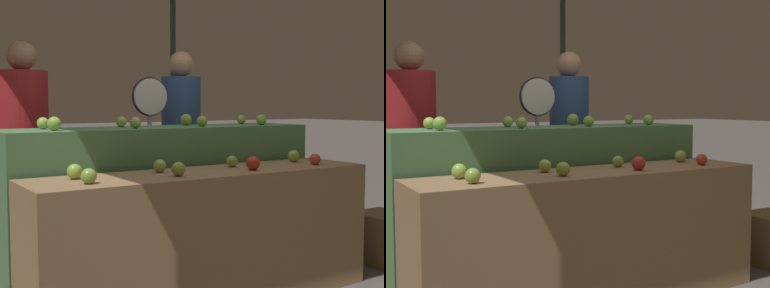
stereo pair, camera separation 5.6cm
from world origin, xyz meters
TOP-DOWN VIEW (x-y plane):
  - display_counter_front at (0.00, 0.00)m, footprint 2.31×0.55m
  - display_counter_back at (0.00, 0.60)m, footprint 2.31×0.55m
  - apple_front_0 at (-0.83, -0.11)m, footprint 0.09×0.09m
  - apple_front_1 at (-0.27, -0.10)m, footprint 0.08×0.08m
  - apple_front_2 at (0.28, -0.11)m, footprint 0.09×0.09m
  - apple_front_3 at (0.83, -0.11)m, footprint 0.08×0.08m
  - apple_front_4 at (-0.83, 0.10)m, footprint 0.09×0.09m
  - apple_front_5 at (-0.28, 0.11)m, footprint 0.08×0.08m
  - apple_front_6 at (0.26, 0.10)m, footprint 0.08×0.08m
  - apple_front_7 at (0.83, 0.11)m, footprint 0.09×0.09m
  - apple_back_0 at (-0.82, 0.48)m, footprint 0.09×0.09m
  - apple_back_1 at (-0.26, 0.48)m, footprint 0.08×0.08m
  - apple_back_2 at (0.27, 0.48)m, footprint 0.08×0.08m
  - apple_back_3 at (0.83, 0.48)m, footprint 0.08×0.08m
  - apple_back_4 at (-0.83, 0.70)m, footprint 0.08×0.08m
  - apple_back_5 at (-0.26, 0.71)m, footprint 0.08×0.08m
  - apple_back_6 at (0.28, 0.71)m, footprint 0.09×0.09m
  - apple_back_7 at (0.82, 0.72)m, footprint 0.08×0.08m
  - produce_scale at (0.20, 1.15)m, footprint 0.32×0.20m
  - person_vendor_at_scale at (0.64, 1.40)m, footprint 0.47×0.47m
  - person_customer_right at (-0.76, 1.45)m, footprint 0.46×0.46m

SIDE VIEW (x-z plane):
  - display_counter_front at x=0.00m, z-range 0.00..0.84m
  - display_counter_back at x=0.00m, z-range 0.00..1.10m
  - apple_front_6 at x=0.26m, z-range 0.84..0.92m
  - apple_front_3 at x=0.83m, z-range 0.84..0.92m
  - apple_front_5 at x=-0.28m, z-range 0.84..0.92m
  - apple_front_1 at x=-0.27m, z-range 0.84..0.93m
  - apple_front_0 at x=-0.83m, z-range 0.84..0.93m
  - apple_front_7 at x=0.83m, z-range 0.84..0.93m
  - apple_front_4 at x=-0.83m, z-range 0.84..0.93m
  - apple_front_2 at x=0.28m, z-range 0.84..0.93m
  - person_vendor_at_scale at x=0.64m, z-range 0.14..1.88m
  - person_customer_right at x=-0.76m, z-range 0.13..1.89m
  - produce_scale at x=0.20m, z-range 0.35..1.84m
  - apple_back_7 at x=0.82m, z-range 1.10..1.18m
  - apple_back_5 at x=-0.26m, z-range 1.10..1.18m
  - apple_back_1 at x=-0.26m, z-range 1.10..1.18m
  - apple_back_4 at x=-0.83m, z-range 1.10..1.18m
  - apple_back_2 at x=0.27m, z-range 1.10..1.18m
  - apple_back_3 at x=0.83m, z-range 1.10..1.19m
  - apple_back_0 at x=-0.82m, z-range 1.10..1.19m
  - apple_back_6 at x=0.28m, z-range 1.10..1.19m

